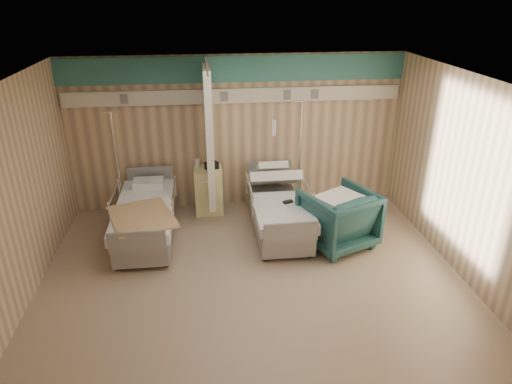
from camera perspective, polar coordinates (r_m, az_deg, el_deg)
ground at (r=6.71m, az=-0.50°, el=-10.56°), size 6.00×5.00×0.00m
room_walls at (r=6.09m, az=-1.12°, el=5.36°), size 6.04×5.04×2.82m
bed_right at (r=7.73m, az=2.84°, el=-2.83°), size 1.00×2.16×0.63m
bed_left at (r=7.70m, az=-13.56°, el=-3.66°), size 1.00×2.16×0.63m
bedside_cabinet at (r=8.40m, az=-5.93°, el=0.20°), size 0.50×0.48×0.85m
visitor_armchair at (r=7.39m, az=10.19°, el=-3.21°), size 1.33×1.35×0.94m
waffle_blanket at (r=7.19m, az=10.65°, el=0.46°), size 0.87×0.84×0.07m
iv_stand_right at (r=8.48m, az=5.29°, el=0.46°), size 0.37×0.37×2.06m
iv_stand_left at (r=8.38m, az=-16.40°, el=-0.88°), size 0.36×0.36×2.00m
call_remote at (r=7.42m, az=4.01°, el=-1.23°), size 0.18×0.12×0.04m
tan_blanket at (r=7.14m, az=-14.08°, el=-3.01°), size 1.18×1.32×0.04m
toiletry_bag at (r=8.21m, az=-5.56°, el=3.30°), size 0.26×0.22×0.12m
white_cup at (r=8.34m, az=-7.31°, el=3.64°), size 0.12×0.12×0.14m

